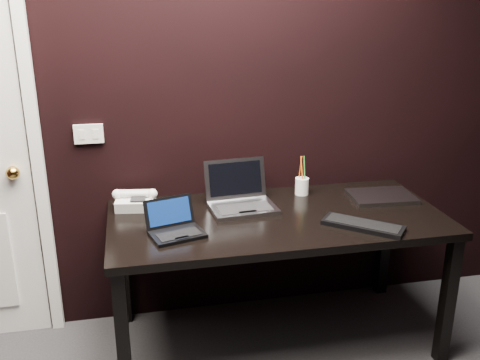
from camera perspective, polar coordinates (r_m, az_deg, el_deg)
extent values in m
plane|color=black|center=(2.90, -3.71, 9.06)|extent=(4.00, 0.00, 4.00)
cube|color=white|center=(2.94, -20.84, 2.49)|extent=(0.06, 0.05, 2.11)
sphere|color=gold|center=(2.95, -23.07, 0.70)|extent=(0.07, 0.07, 0.07)
cube|color=silver|center=(2.90, -15.84, 4.76)|extent=(0.15, 0.02, 0.10)
cube|color=silver|center=(2.90, -16.54, 4.66)|extent=(0.03, 0.01, 0.05)
cube|color=silver|center=(2.89, -15.16, 4.76)|extent=(0.03, 0.01, 0.05)
cube|color=black|center=(2.75, 3.98, -4.17)|extent=(1.70, 0.80, 0.04)
cube|color=black|center=(2.53, -12.37, -16.38)|extent=(0.06, 0.06, 0.70)
cube|color=black|center=(2.94, 21.27, -11.91)|extent=(0.06, 0.06, 0.70)
cube|color=black|center=(3.13, -12.40, -9.01)|extent=(0.06, 0.06, 0.70)
cube|color=black|center=(3.47, 15.14, -6.34)|extent=(0.06, 0.06, 0.70)
cube|color=black|center=(2.52, -6.67, -5.80)|extent=(0.28, 0.22, 0.02)
cube|color=black|center=(2.50, -6.52, -5.77)|extent=(0.21, 0.14, 0.00)
cube|color=black|center=(2.46, -6.16, -6.16)|extent=(0.07, 0.04, 0.00)
cube|color=black|center=(2.58, -7.57, -3.36)|extent=(0.25, 0.11, 0.14)
cube|color=#091A45|center=(2.57, -7.53, -3.37)|extent=(0.21, 0.09, 0.11)
cube|color=#A2A3A8|center=(2.79, 0.33, -3.02)|extent=(0.35, 0.27, 0.02)
cube|color=black|center=(2.76, 0.50, -2.99)|extent=(0.28, 0.15, 0.00)
cube|color=#96969B|center=(2.71, 0.89, -3.47)|extent=(0.10, 0.05, 0.00)
cube|color=gray|center=(2.89, -0.52, 0.17)|extent=(0.34, 0.09, 0.21)
cube|color=black|center=(2.88, -0.49, 0.16)|extent=(0.29, 0.07, 0.17)
cube|color=black|center=(2.66, 12.99, -4.74)|extent=(0.38, 0.35, 0.02)
cube|color=black|center=(2.65, 13.01, -4.49)|extent=(0.34, 0.31, 0.00)
cube|color=#98999E|center=(3.05, 14.85, -1.70)|extent=(0.36, 0.27, 0.02)
cube|color=silver|center=(2.87, -11.07, -2.31)|extent=(0.22, 0.21, 0.08)
cylinder|color=silver|center=(2.85, -11.16, -1.48)|extent=(0.19, 0.07, 0.04)
sphere|color=white|center=(2.86, -12.97, -1.49)|extent=(0.06, 0.06, 0.05)
sphere|color=white|center=(2.83, -9.33, -1.46)|extent=(0.06, 0.06, 0.05)
cube|color=black|center=(2.81, -10.82, -2.01)|extent=(0.08, 0.07, 0.01)
cube|color=black|center=(2.73, -9.36, -3.05)|extent=(0.04, 0.03, 0.09)
cube|color=black|center=(2.73, -9.26, -3.84)|extent=(0.06, 0.04, 0.02)
cylinder|color=white|center=(3.02, 6.62, -0.66)|extent=(0.09, 0.09, 0.10)
cylinder|color=#C14B12|center=(2.99, 6.45, 1.27)|extent=(0.01, 0.03, 0.14)
cylinder|color=green|center=(2.99, 6.89, 1.20)|extent=(0.01, 0.02, 0.14)
cylinder|color=black|center=(3.00, 6.73, 1.29)|extent=(0.01, 0.02, 0.14)
cylinder|color=#E95816|center=(2.98, 6.61, 1.17)|extent=(0.02, 0.03, 0.14)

